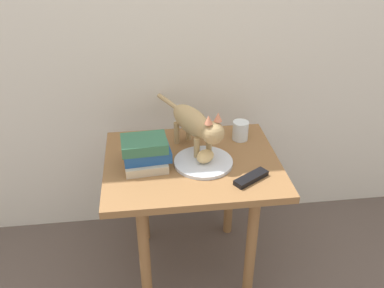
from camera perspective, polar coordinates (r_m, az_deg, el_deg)
name	(u,v)px	position (r m, az deg, el deg)	size (l,w,h in m)	color
ground_plane	(192,264)	(2.07, 0.00, -16.25)	(6.00, 6.00, 0.00)	brown
back_panel	(180,11)	(1.87, -1.61, 17.86)	(4.00, 0.04, 2.20)	silver
side_table	(192,179)	(1.74, 0.00, -4.90)	(0.71, 0.57, 0.59)	olive
plate	(203,162)	(1.67, 1.57, -2.50)	(0.24, 0.24, 0.01)	silver
bread_roll	(205,156)	(1.65, 1.83, -1.70)	(0.08, 0.06, 0.05)	#E0BC7A
cat	(196,124)	(1.69, 0.51, 2.78)	(0.24, 0.44, 0.23)	tan
book_stack	(145,153)	(1.64, -6.43, -1.20)	(0.20, 0.17, 0.12)	#BCB299
candle_jar	(240,132)	(1.84, 6.68, 1.72)	(0.07, 0.07, 0.08)	silver
tv_remote	(251,178)	(1.59, 8.16, -4.65)	(0.15, 0.04, 0.02)	black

